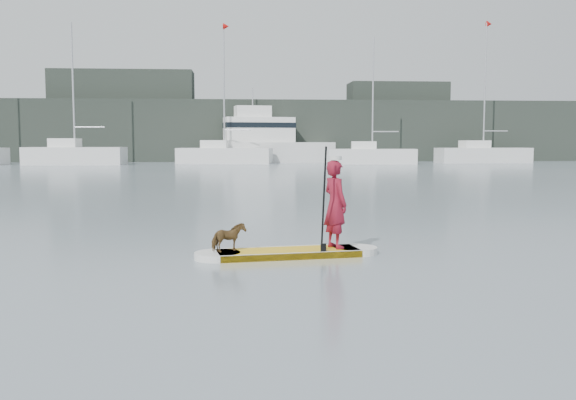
{
  "coord_description": "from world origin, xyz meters",
  "views": [
    {
      "loc": [
        1.44,
        -12.07,
        2.04
      ],
      "look_at": [
        2.31,
        -0.91,
        1.0
      ],
      "focal_mm": 40.0,
      "sensor_mm": 36.0,
      "label": 1
    }
  ],
  "objects": [
    {
      "name": "dog",
      "position": [
        1.27,
        -1.06,
        0.37
      ],
      "size": [
        0.64,
        0.54,
        0.5
      ],
      "primitive_type": "imported",
      "rotation": [
        0.0,
        0.0,
        2.11
      ],
      "color": "#52391C",
      "rests_on": "paddleboard"
    },
    {
      "name": "shore_building_east",
      "position": [
        18.0,
        54.0,
        4.0
      ],
      "size": [
        10.0,
        4.0,
        8.0
      ],
      "primitive_type": "cube",
      "color": "black",
      "rests_on": "ground"
    },
    {
      "name": "paddleboard",
      "position": [
        2.31,
        -0.91,
        0.06
      ],
      "size": [
        3.27,
        1.17,
        0.12
      ],
      "rotation": [
        0.0,
        0.0,
        0.15
      ],
      "color": "gold",
      "rests_on": "ground"
    },
    {
      "name": "sailboat_e",
      "position": [
        13.1,
        43.29,
        0.78
      ],
      "size": [
        7.81,
        3.47,
        10.94
      ],
      "rotation": [
        0.0,
        0.0,
        -0.14
      ],
      "color": "silver",
      "rests_on": "ground"
    },
    {
      "name": "motor_yacht_a",
      "position": [
        4.05,
        48.05,
        1.94
      ],
      "size": [
        11.93,
        5.2,
        6.92
      ],
      "rotation": [
        0.0,
        0.0,
        0.15
      ],
      "color": "silver",
      "rests_on": "ground"
    },
    {
      "name": "paddler",
      "position": [
        3.17,
        -0.78,
        0.91
      ],
      "size": [
        0.58,
        0.68,
        1.57
      ],
      "primitive_type": "imported",
      "rotation": [
        0.0,
        0.0,
        2.01
      ],
      "color": "maroon",
      "rests_on": "paddleboard"
    },
    {
      "name": "sailboat_c",
      "position": [
        -12.45,
        43.83,
        0.88
      ],
      "size": [
        8.46,
        3.29,
        11.91
      ],
      "rotation": [
        0.0,
        0.0,
        -0.06
      ],
      "color": "silver",
      "rests_on": "ground"
    },
    {
      "name": "shore_building_west",
      "position": [
        -10.0,
        54.0,
        4.5
      ],
      "size": [
        14.0,
        4.0,
        9.0
      ],
      "primitive_type": "cube",
      "color": "black",
      "rests_on": "ground"
    },
    {
      "name": "paddle",
      "position": [
        2.91,
        -1.15,
        0.8
      ],
      "size": [
        0.1,
        0.3,
        2.0
      ],
      "rotation": [
        0.0,
        0.0,
        0.15
      ],
      "color": "black",
      "rests_on": "ground"
    },
    {
      "name": "ground",
      "position": [
        0.0,
        0.0,
        0.0
      ],
      "size": [
        140.0,
        140.0,
        0.0
      ],
      "primitive_type": "plane",
      "color": "slate",
      "rests_on": "ground"
    },
    {
      "name": "sailboat_f",
      "position": [
        24.12,
        46.01,
        0.87
      ],
      "size": [
        8.79,
        3.16,
        12.93
      ],
      "rotation": [
        0.0,
        0.0,
        0.07
      ],
      "color": "silver",
      "rests_on": "ground"
    },
    {
      "name": "sailboat_d",
      "position": [
        0.2,
        45.29,
        0.88
      ],
      "size": [
        8.65,
        4.09,
        12.26
      ],
      "rotation": [
        0.0,
        0.0,
        -0.19
      ],
      "color": "silver",
      "rests_on": "ground"
    },
    {
      "name": "white_cap",
      "position": [
        3.17,
        -0.78,
        1.73
      ],
      "size": [
        0.22,
        0.22,
        0.07
      ],
      "primitive_type": "cylinder",
      "color": "silver",
      "rests_on": "paddler"
    },
    {
      "name": "shore_mass",
      "position": [
        0.0,
        53.0,
        3.0
      ],
      "size": [
        90.0,
        6.0,
        6.0
      ],
      "primitive_type": "cube",
      "color": "black",
      "rests_on": "ground"
    }
  ]
}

